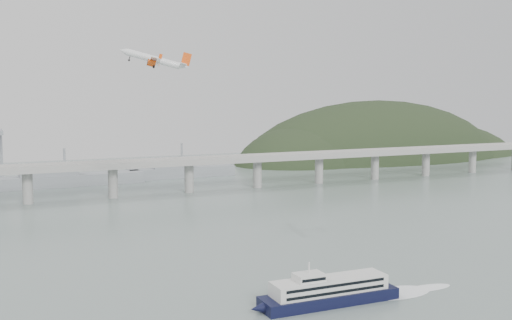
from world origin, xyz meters
TOP-DOWN VIEW (x-y plane):
  - ground at (0.00, 0.00)m, footprint 900.00×900.00m
  - bridge at (-1.15, 200.00)m, footprint 800.00×22.00m
  - headland at (285.18, 331.75)m, footprint 365.00×155.00m
  - ferry at (-12.29, -22.61)m, footprint 72.25×13.68m
  - airliner at (-29.27, 103.00)m, footprint 33.31×30.65m

SIDE VIEW (x-z plane):
  - headland at x=285.18m, z-range -97.34..58.66m
  - ground at x=0.00m, z-range 0.00..0.00m
  - ferry at x=-12.29m, z-range -3.12..10.51m
  - bridge at x=-1.15m, z-range 5.70..29.60m
  - airliner at x=-29.27m, z-range 74.35..85.37m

